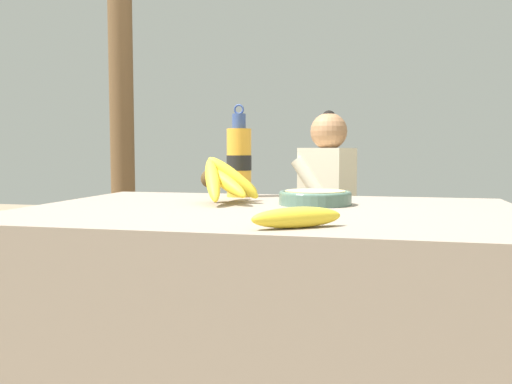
% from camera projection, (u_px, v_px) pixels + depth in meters
% --- Properties ---
extents(market_counter, '(1.34, 0.92, 0.70)m').
position_uv_depth(market_counter, '(270.00, 333.00, 1.50)').
color(market_counter, gray).
rests_on(market_counter, ground_plane).
extents(banana_bunch_ripe, '(0.19, 0.33, 0.15)m').
position_uv_depth(banana_bunch_ripe, '(225.00, 179.00, 1.62)').
color(banana_bunch_ripe, '#4C381E').
rests_on(banana_bunch_ripe, market_counter).
extents(serving_bowl, '(0.21, 0.21, 0.04)m').
position_uv_depth(serving_bowl, '(315.00, 197.00, 1.57)').
color(serving_bowl, '#4C6B5B').
rests_on(serving_bowl, market_counter).
extents(water_bottle, '(0.08, 0.08, 0.31)m').
position_uv_depth(water_bottle, '(239.00, 161.00, 1.84)').
color(water_bottle, gold).
rests_on(water_bottle, market_counter).
extents(loose_banana_front, '(0.19, 0.15, 0.04)m').
position_uv_depth(loose_banana_front, '(297.00, 217.00, 1.10)').
color(loose_banana_front, yellow).
rests_on(loose_banana_front, market_counter).
extents(wooden_bench, '(1.50, 0.32, 0.39)m').
position_uv_depth(wooden_bench, '(344.00, 257.00, 2.67)').
color(wooden_bench, '#4C3823').
rests_on(wooden_bench, ground_plane).
extents(seated_vendor, '(0.44, 0.42, 1.05)m').
position_uv_depth(seated_vendor, '(319.00, 204.00, 2.66)').
color(seated_vendor, '#232328').
rests_on(seated_vendor, ground_plane).
extents(banana_bunch_green, '(0.18, 0.31, 0.13)m').
position_uv_depth(banana_bunch_green, '(439.00, 236.00, 2.56)').
color(banana_bunch_green, '#4C381E').
rests_on(banana_bunch_green, wooden_bench).
extents(support_post_near, '(0.14, 0.14, 2.66)m').
position_uv_depth(support_post_near, '(121.00, 66.00, 3.07)').
color(support_post_near, brown).
rests_on(support_post_near, ground_plane).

